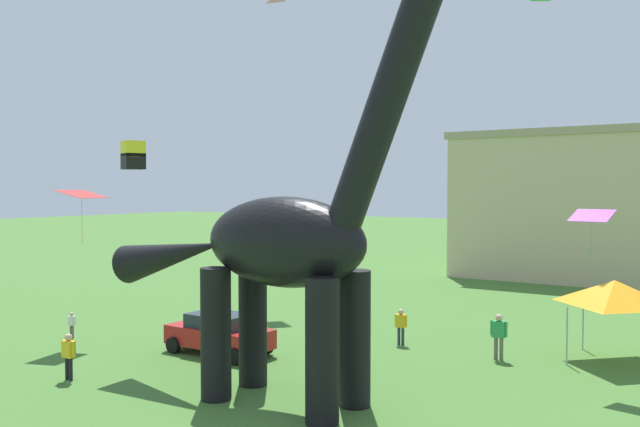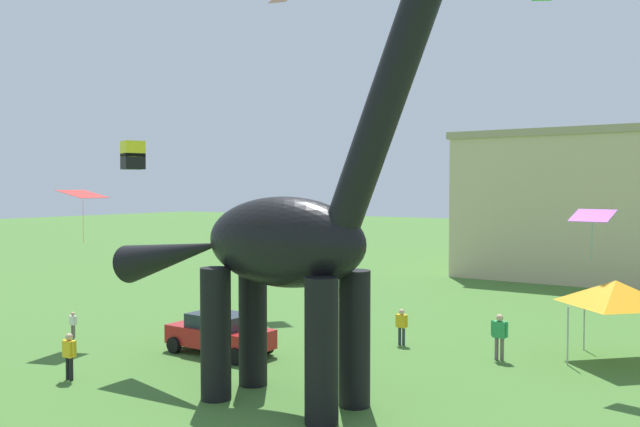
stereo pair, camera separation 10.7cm
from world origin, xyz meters
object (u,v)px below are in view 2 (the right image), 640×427
Objects in this scene: dinosaur_sculpture at (282,242)px; festival_canopy_tent at (616,293)px; person_strolling_adult at (402,323)px; person_far_spectator at (73,322)px; kite_high_right at (592,216)px; person_near_flyer at (499,332)px; kite_far_right at (133,155)px; parked_sedan_left at (220,333)px; kite_mid_center at (83,194)px; person_watching_child at (69,352)px.

dinosaur_sculpture is 12.87m from festival_canopy_tent.
dinosaur_sculpture reaches higher than person_strolling_adult.
dinosaur_sculpture is at bearing 28.79° from person_far_spectator.
kite_high_right is at bearing 68.05° from dinosaur_sculpture.
festival_canopy_tent is at bearing 77.26° from dinosaur_sculpture.
kite_far_right reaches higher than person_near_flyer.
parked_sedan_left is at bearing -37.33° from person_near_flyer.
kite_mid_center is at bearing -133.28° from person_strolling_adult.
person_far_spectator is 6.64m from person_watching_child.
dinosaur_sculpture is at bearing -135.17° from kite_high_right.
festival_canopy_tent is at bearing 29.59° from parked_sedan_left.
parked_sedan_left is 2.72× the size of person_watching_child.
kite_high_right reaches higher than parked_sedan_left.
festival_canopy_tent is (12.86, 6.99, 1.74)m from parked_sedan_left.
person_watching_child reaches higher than person_strolling_adult.
person_strolling_adult is 0.46× the size of festival_canopy_tent.
kite_far_right is (-9.46, -10.76, 1.77)m from kite_high_right.
kite_far_right is (-2.03, -11.97, 6.33)m from person_strolling_adult.
kite_mid_center is (-18.98, -5.22, 0.65)m from kite_high_right.
kite_far_right is (-6.09, -11.82, 6.19)m from person_near_flyer.
person_strolling_adult is 13.69m from kite_far_right.
festival_canopy_tent is (7.44, 10.26, -2.22)m from dinosaur_sculpture.
person_strolling_adult is 1.95× the size of kite_far_right.
person_watching_child reaches higher than parked_sedan_left.
person_watching_child is at bearing -22.41° from person_near_flyer.
kite_far_right reaches higher than festival_canopy_tent.
dinosaur_sculpture is 9.01× the size of person_strolling_adult.
festival_canopy_tent is at bearing 144.10° from person_near_flyer.
kite_high_right is at bearing 18.20° from parked_sedan_left.
kite_mid_center is at bearing 40.07° from person_far_spectator.
festival_canopy_tent reaches higher than person_strolling_adult.
dinosaur_sculpture is 4.19× the size of festival_canopy_tent.
kite_far_right is 0.34× the size of kite_mid_center.
parked_sedan_left is 10.50m from person_near_flyer.
dinosaur_sculpture is 7.70× the size of person_near_flyer.
kite_high_right is 19.69m from kite_mid_center.
person_watching_child is at bearing 163.03° from kite_far_right.
person_watching_child is 19.23m from festival_canopy_tent.
kite_high_right is at bearing -156.70° from person_watching_child.
dinosaur_sculpture reaches higher than kite_far_right.
kite_high_right is at bearing 52.38° from person_far_spectator.
festival_canopy_tent is at bearing 31.51° from person_strolling_adult.
person_far_spectator is at bearing -44.31° from person_near_flyer.
person_near_flyer is 0.77× the size of kite_mid_center.
person_near_flyer is (4.06, -0.15, 0.15)m from person_strolling_adult.
person_watching_child is 2.07× the size of kite_far_right.
person_near_flyer is (9.26, 4.94, 0.23)m from parked_sedan_left.
dinosaur_sculpture is 8.46× the size of person_watching_child.
person_near_flyer is at bearing -150.47° from festival_canopy_tent.
dinosaur_sculpture reaches higher than festival_canopy_tent.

